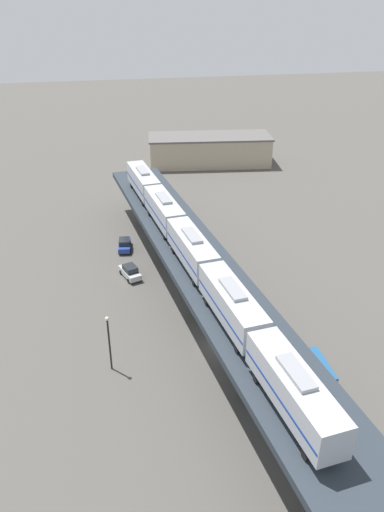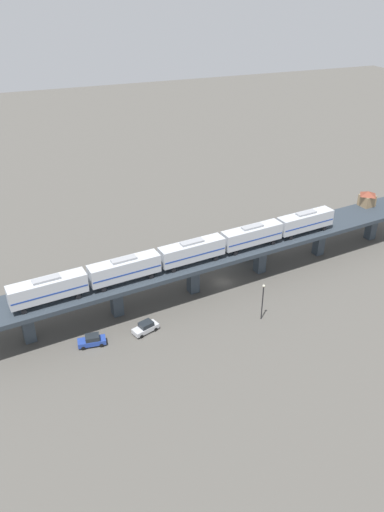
# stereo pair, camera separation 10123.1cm
# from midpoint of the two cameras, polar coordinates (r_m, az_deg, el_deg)

# --- Properties ---
(ground_plane) EXTENTS (400.00, 400.00, 0.00)m
(ground_plane) POSITION_cam_midpoint_polar(r_m,az_deg,el_deg) (61.87, -20.16, -18.58)
(ground_plane) COLOR #4C4944
(elevated_viaduct) EXTENTS (19.04, 92.35, 7.01)m
(elevated_viaduct) POSITION_cam_midpoint_polar(r_m,az_deg,el_deg) (57.70, -21.05, -14.47)
(elevated_viaduct) COLOR #283039
(elevated_viaduct) RESTS_ON ground
(subway_train) EXTENTS (10.05, 62.30, 4.45)m
(subway_train) POSITION_cam_midpoint_polar(r_m,az_deg,el_deg) (54.81, -29.53, -14.56)
(subway_train) COLOR #ADB2BA
(subway_train) RESTS_ON elevated_viaduct
(signal_hut) EXTENTS (3.57, 3.57, 3.40)m
(signal_hut) POSITION_cam_midpoint_polar(r_m,az_deg,el_deg) (69.57, 10.22, -1.64)
(signal_hut) COLOR #8C7251
(signal_hut) RESTS_ON elevated_viaduct
(street_car_blue) EXTENTS (2.38, 4.59, 1.89)m
(street_car_blue) POSITION_cam_midpoint_polar(r_m,az_deg,el_deg) (63.48, -47.62, -26.27)
(street_car_blue) COLOR #233D93
(street_car_blue) RESTS_ON ground
(street_car_silver) EXTENTS (3.10, 4.74, 1.89)m
(street_car_silver) POSITION_cam_midpoint_polar(r_m,az_deg,el_deg) (59.54, -39.29, -26.36)
(street_car_silver) COLOR #B7BABF
(street_car_silver) RESTS_ON ground
(delivery_truck) EXTENTS (2.43, 7.21, 3.20)m
(delivery_truck) POSITION_cam_midpoint_polar(r_m,az_deg,el_deg) (66.19, -12.85, -11.35)
(delivery_truck) COLOR #333338
(delivery_truck) RESTS_ON ground
(street_lamp) EXTENTS (0.44, 0.44, 6.94)m
(street_lamp) POSITION_cam_midpoint_polar(r_m,az_deg,el_deg) (50.21, -18.41, -25.87)
(street_lamp) COLOR black
(street_lamp) RESTS_ON ground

